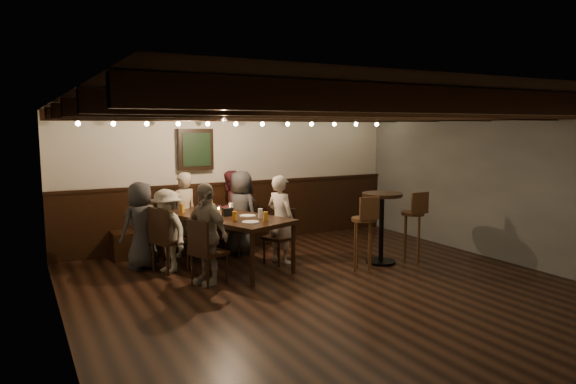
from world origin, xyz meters
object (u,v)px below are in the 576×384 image
chair_right_near (240,237)px  chair_right_far (279,246)px  person_bench_right (230,209)px  person_right_near (241,212)px  chair_left_far (208,264)px  high_top_table (382,217)px  person_left_far (206,234)px  dining_table (226,220)px  chair_left_near (169,252)px  bar_stool_right (412,236)px  person_bench_centre (184,214)px  bar_stool_left (363,243)px  person_bench_left (141,225)px  person_left_near (167,231)px  person_right_far (281,219)px

chair_right_near → chair_right_far: (0.31, -0.85, -0.01)m
person_bench_right → person_right_near: 0.47m
chair_left_far → high_top_table: (2.76, -0.28, 0.46)m
chair_right_far → high_top_table: high_top_table is taller
chair_right_far → person_left_far: person_left_far is taller
dining_table → chair_left_near: (-0.83, 0.18, -0.44)m
chair_right_near → bar_stool_right: bearing=-148.6°
chair_left_far → person_bench_centre: bearing=154.4°
person_bench_centre → chair_left_near: bearing=39.8°
person_bench_centre → bar_stool_left: size_ratio=1.24×
dining_table → person_left_far: person_left_far is taller
chair_left_near → bar_stool_left: 2.90m
chair_left_far → person_bench_left: bearing=-172.4°
chair_left_near → person_left_far: (0.28, -0.86, 0.40)m
chair_right_far → person_bench_left: bearing=50.2°
chair_left_far → chair_right_far: (1.35, 0.49, -0.01)m
person_left_near → chair_left_far: bearing=2.0°
chair_right_near → bar_stool_right: bar_stool_right is taller
person_bench_left → bar_stool_left: size_ratio=1.17×
person_bench_left → person_bench_right: bearing=-180.0°
chair_left_near → person_bench_left: size_ratio=0.73×
person_left_near → person_left_far: person_left_far is taller
chair_left_far → bar_stool_left: bar_stool_left is taller
person_left_far → chair_left_far: bearing=90.0°
chair_left_near → person_bench_right: bearing=105.5°
chair_left_near → chair_right_far: 1.70m
chair_left_far → chair_right_near: bearing=122.0°
high_top_table → bar_stool_right: bar_stool_right is taller
person_left_far → person_right_far: 1.50m
person_bench_left → bar_stool_left: (2.89, -1.70, -0.24)m
person_bench_centre → bar_stool_left: person_bench_centre is taller
person_bench_right → person_left_far: (-1.09, -1.83, 0.01)m
person_left_near → person_left_far: (0.31, -0.85, 0.08)m
chair_left_near → person_left_near: bearing=-90.0°
person_left_far → person_bench_right: bearing=129.3°
person_bench_left → person_bench_centre: size_ratio=0.95×
chair_left_near → person_right_far: person_right_far is taller
high_top_table → person_left_far: bearing=174.4°
chair_left_near → bar_stool_left: bar_stool_left is taller
chair_right_far → bar_stool_left: bar_stool_left is taller
chair_left_near → person_bench_centre: 1.02m
person_right_near → bar_stool_right: size_ratio=1.24×
person_left_far → person_right_near: size_ratio=0.99×
bar_stool_left → chair_left_near: bearing=160.2°
chair_right_near → person_left_far: 1.77m
chair_left_far → person_left_near: bearing=-178.0°
person_bench_left → person_right_far: 2.13m
high_top_table → bar_stool_left: 0.63m
person_bench_left → person_bench_centre: (0.80, 0.45, 0.04)m
person_left_near → chair_right_near: bearing=90.0°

